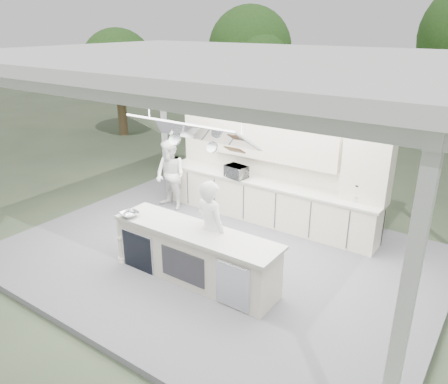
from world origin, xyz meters
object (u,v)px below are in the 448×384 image
Objects in this scene: head_chef at (211,231)px; demo_island at (194,255)px; sous_chef at (170,175)px; back_counter at (266,201)px.

demo_island is at bearing 62.55° from head_chef.
demo_island is 3.24m from sous_chef.
sous_chef reaches higher than back_counter.
demo_island is 2.82m from back_counter.
demo_island is 1.88× the size of sous_chef.
demo_island is 0.61× the size of back_counter.
sous_chef is at bearing 138.38° from demo_island.
demo_island and back_counter have the same top height.
head_chef is (0.20, 0.21, 0.43)m from demo_island.
demo_island is 0.52m from head_chef.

